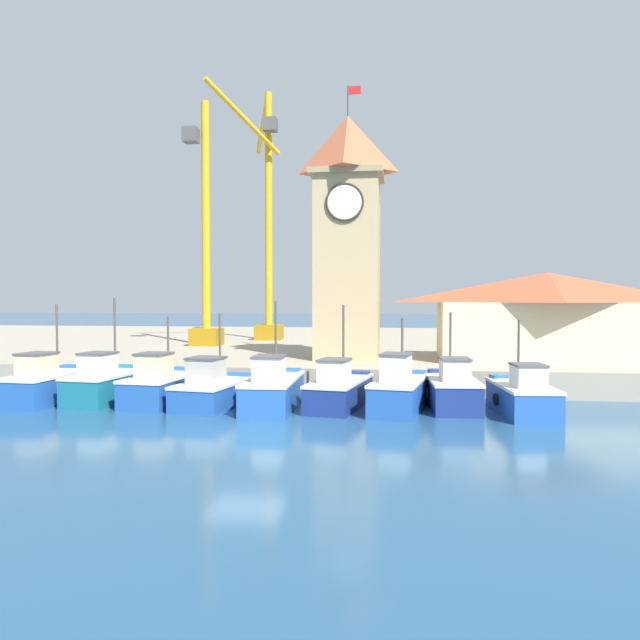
{
  "coord_description": "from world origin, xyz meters",
  "views": [
    {
      "loc": [
        5.13,
        -20.29,
        4.66
      ],
      "look_at": [
        1.12,
        10.75,
        3.5
      ],
      "focal_mm": 35.0,
      "sensor_mm": 36.0,
      "label": 1
    }
  ],
  "objects_px": {
    "fishing_boat_mid_right": "(339,390)",
    "clock_tower": "(348,231)",
    "fishing_boat_mid_left": "(214,389)",
    "fishing_boat_left_outer": "(108,384)",
    "fishing_boat_right_inner": "(399,390)",
    "port_crane_near": "(208,249)",
    "fishing_boat_far_right": "(522,396)",
    "fishing_boat_far_left": "(49,384)",
    "port_crane_far": "(268,241)",
    "fishing_boat_left_inner": "(162,386)",
    "fishing_boat_right_outer": "(452,390)",
    "fishing_boat_center": "(273,389)",
    "warehouse_right": "(547,315)"
  },
  "relations": [
    {
      "from": "fishing_boat_left_inner",
      "to": "port_crane_near",
      "type": "xyz_separation_m",
      "value": [
        -3.05,
        16.45,
        7.22
      ]
    },
    {
      "from": "fishing_boat_far_right",
      "to": "port_crane_near",
      "type": "xyz_separation_m",
      "value": [
        -18.2,
        16.99,
        7.27
      ]
    },
    {
      "from": "fishing_boat_center",
      "to": "port_crane_near",
      "type": "height_order",
      "value": "port_crane_near"
    },
    {
      "from": "fishing_boat_center",
      "to": "fishing_boat_mid_right",
      "type": "relative_size",
      "value": 1.04
    },
    {
      "from": "fishing_boat_mid_right",
      "to": "warehouse_right",
      "type": "relative_size",
      "value": 0.44
    },
    {
      "from": "fishing_boat_right_inner",
      "to": "fishing_boat_far_left",
      "type": "bearing_deg",
      "value": 179.74
    },
    {
      "from": "clock_tower",
      "to": "fishing_boat_left_inner",
      "type": "bearing_deg",
      "value": -132.42
    },
    {
      "from": "fishing_boat_mid_right",
      "to": "warehouse_right",
      "type": "distance_m",
      "value": 13.73
    },
    {
      "from": "fishing_boat_mid_left",
      "to": "fishing_boat_mid_right",
      "type": "bearing_deg",
      "value": 3.95
    },
    {
      "from": "fishing_boat_right_inner",
      "to": "fishing_boat_left_inner",
      "type": "bearing_deg",
      "value": 177.91
    },
    {
      "from": "clock_tower",
      "to": "fishing_boat_far_right",
      "type": "bearing_deg",
      "value": -48.38
    },
    {
      "from": "fishing_boat_mid_left",
      "to": "fishing_boat_center",
      "type": "bearing_deg",
      "value": -3.91
    },
    {
      "from": "fishing_boat_left_outer",
      "to": "fishing_boat_left_inner",
      "type": "xyz_separation_m",
      "value": [
        2.56,
        -0.12,
        -0.02
      ]
    },
    {
      "from": "port_crane_far",
      "to": "fishing_boat_mid_right",
      "type": "bearing_deg",
      "value": -70.82
    },
    {
      "from": "clock_tower",
      "to": "port_crane_near",
      "type": "relative_size",
      "value": 0.79
    },
    {
      "from": "fishing_boat_mid_left",
      "to": "fishing_boat_mid_right",
      "type": "xyz_separation_m",
      "value": [
        5.35,
        0.37,
        0.02
      ]
    },
    {
      "from": "fishing_boat_far_left",
      "to": "fishing_boat_left_inner",
      "type": "xyz_separation_m",
      "value": [
        5.11,
        0.31,
        -0.01
      ]
    },
    {
      "from": "fishing_boat_center",
      "to": "fishing_boat_right_outer",
      "type": "xyz_separation_m",
      "value": [
        7.44,
        0.91,
        -0.02
      ]
    },
    {
      "from": "fishing_boat_left_outer",
      "to": "fishing_boat_center",
      "type": "height_order",
      "value": "fishing_boat_left_outer"
    },
    {
      "from": "fishing_boat_left_outer",
      "to": "fishing_boat_mid_left",
      "type": "bearing_deg",
      "value": -5.12
    },
    {
      "from": "fishing_boat_right_inner",
      "to": "fishing_boat_far_right",
      "type": "relative_size",
      "value": 1.07
    },
    {
      "from": "fishing_boat_left_outer",
      "to": "port_crane_near",
      "type": "distance_m",
      "value": 17.86
    },
    {
      "from": "fishing_boat_far_right",
      "to": "warehouse_right",
      "type": "height_order",
      "value": "warehouse_right"
    },
    {
      "from": "fishing_boat_left_inner",
      "to": "fishing_boat_mid_right",
      "type": "height_order",
      "value": "fishing_boat_mid_right"
    },
    {
      "from": "fishing_boat_left_inner",
      "to": "port_crane_near",
      "type": "height_order",
      "value": "port_crane_near"
    },
    {
      "from": "fishing_boat_mid_right",
      "to": "clock_tower",
      "type": "xyz_separation_m",
      "value": [
        -0.34,
        8.1,
        7.52
      ]
    },
    {
      "from": "fishing_boat_right_outer",
      "to": "port_crane_far",
      "type": "relative_size",
      "value": 0.24
    },
    {
      "from": "fishing_boat_left_inner",
      "to": "fishing_boat_far_right",
      "type": "distance_m",
      "value": 15.16
    },
    {
      "from": "fishing_boat_left_inner",
      "to": "fishing_boat_mid_left",
      "type": "relative_size",
      "value": 0.99
    },
    {
      "from": "fishing_boat_right_inner",
      "to": "warehouse_right",
      "type": "distance_m",
      "value": 12.24
    },
    {
      "from": "fishing_boat_left_outer",
      "to": "fishing_boat_mid_right",
      "type": "xyz_separation_m",
      "value": [
        10.34,
        -0.08,
        -0.06
      ]
    },
    {
      "from": "clock_tower",
      "to": "warehouse_right",
      "type": "bearing_deg",
      "value": 2.52
    },
    {
      "from": "fishing_boat_left_outer",
      "to": "fishing_boat_right_inner",
      "type": "height_order",
      "value": "fishing_boat_left_outer"
    },
    {
      "from": "fishing_boat_far_left",
      "to": "fishing_boat_left_inner",
      "type": "distance_m",
      "value": 5.12
    },
    {
      "from": "fishing_boat_mid_left",
      "to": "port_crane_far",
      "type": "distance_m",
      "value": 24.64
    },
    {
      "from": "fishing_boat_right_outer",
      "to": "fishing_boat_far_left",
      "type": "bearing_deg",
      "value": -177.69
    },
    {
      "from": "port_crane_near",
      "to": "fishing_boat_far_right",
      "type": "bearing_deg",
      "value": -43.03
    },
    {
      "from": "fishing_boat_far_left",
      "to": "port_crane_far",
      "type": "relative_size",
      "value": 0.26
    },
    {
      "from": "fishing_boat_left_outer",
      "to": "fishing_boat_mid_right",
      "type": "bearing_deg",
      "value": -0.44
    },
    {
      "from": "fishing_boat_right_inner",
      "to": "port_crane_far",
      "type": "distance_m",
      "value": 26.63
    },
    {
      "from": "warehouse_right",
      "to": "fishing_boat_right_inner",
      "type": "bearing_deg",
      "value": -130.99
    },
    {
      "from": "fishing_boat_right_outer",
      "to": "port_crane_far",
      "type": "xyz_separation_m",
      "value": [
        -12.58,
        22.31,
        8.29
      ]
    },
    {
      "from": "fishing_boat_left_inner",
      "to": "clock_tower",
      "type": "relative_size",
      "value": 0.32
    },
    {
      "from": "fishing_boat_left_inner",
      "to": "fishing_boat_far_right",
      "type": "xyz_separation_m",
      "value": [
        15.15,
        -0.54,
        -0.05
      ]
    },
    {
      "from": "fishing_boat_center",
      "to": "warehouse_right",
      "type": "distance_m",
      "value": 16.19
    },
    {
      "from": "fishing_boat_far_left",
      "to": "fishing_boat_mid_right",
      "type": "relative_size",
      "value": 0.98
    },
    {
      "from": "fishing_boat_mid_right",
      "to": "fishing_boat_right_inner",
      "type": "height_order",
      "value": "fishing_boat_mid_right"
    },
    {
      "from": "warehouse_right",
      "to": "clock_tower",
      "type": "bearing_deg",
      "value": -177.48
    },
    {
      "from": "fishing_boat_right_inner",
      "to": "clock_tower",
      "type": "distance_m",
      "value": 11.66
    },
    {
      "from": "fishing_boat_left_inner",
      "to": "fishing_boat_right_inner",
      "type": "bearing_deg",
      "value": -2.09
    }
  ]
}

